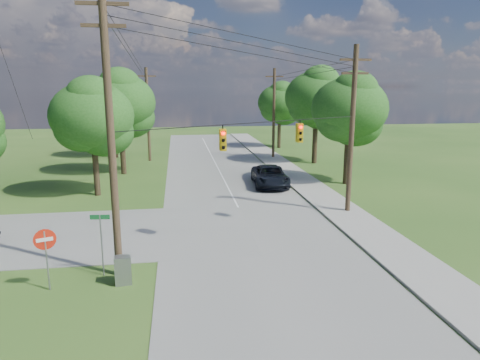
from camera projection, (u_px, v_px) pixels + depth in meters
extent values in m
plane|color=#2C531B|center=(226.00, 272.00, 18.88)|extent=(140.00, 140.00, 0.00)
cube|color=gray|center=(251.00, 232.00, 24.00)|extent=(10.00, 100.00, 0.03)
cube|color=#9B9891|center=(364.00, 226.00, 24.94)|extent=(2.60, 100.00, 0.12)
cylinder|color=#4D3C27|center=(111.00, 137.00, 17.33)|extent=(0.32, 0.32, 12.00)
cube|color=#4D3C27|center=(102.00, 3.00, 16.24)|extent=(2.00, 0.12, 0.14)
cube|color=#4D3C27|center=(104.00, 26.00, 16.41)|extent=(1.70, 0.12, 0.14)
cylinder|color=#4D3C27|center=(352.00, 132.00, 26.76)|extent=(0.32, 0.32, 10.50)
cube|color=#4D3C27|center=(356.00, 60.00, 25.83)|extent=(2.00, 0.12, 0.14)
cube|color=#4D3C27|center=(355.00, 73.00, 26.00)|extent=(1.70, 0.12, 0.14)
cylinder|color=#4D3C27|center=(274.00, 114.00, 48.07)|extent=(0.32, 0.32, 10.00)
cube|color=#4D3C27|center=(274.00, 76.00, 47.20)|extent=(2.00, 0.12, 0.14)
cylinder|color=#4D3C27|center=(148.00, 115.00, 46.10)|extent=(0.32, 0.32, 10.00)
cube|color=#4D3C27|center=(146.00, 76.00, 45.22)|extent=(2.00, 0.12, 0.14)
cylinder|color=black|center=(258.00, 38.00, 21.03)|extent=(13.52, 7.63, 1.53)
cylinder|color=black|center=(258.00, 46.00, 21.12)|extent=(13.52, 7.63, 1.53)
cylinder|color=black|center=(258.00, 55.00, 21.20)|extent=(13.52, 7.63, 1.53)
cylinder|color=black|center=(303.00, 71.00, 36.51)|extent=(0.03, 22.00, 0.53)
cylinder|color=black|center=(135.00, 57.00, 30.73)|extent=(0.43, 29.60, 2.03)
cylinder|color=black|center=(303.00, 75.00, 36.60)|extent=(0.03, 22.00, 0.53)
cylinder|color=black|center=(135.00, 63.00, 30.82)|extent=(0.43, 29.60, 2.03)
cylinder|color=black|center=(257.00, 123.00, 21.92)|extent=(13.52, 7.63, 0.04)
cube|color=#C6A00B|center=(223.00, 140.00, 20.66)|extent=(0.32, 0.22, 1.05)
sphere|color=#FF0C05|center=(223.00, 133.00, 20.45)|extent=(0.17, 0.17, 0.17)
cube|color=#C6A00B|center=(223.00, 140.00, 20.90)|extent=(0.32, 0.22, 1.05)
sphere|color=#FF0C05|center=(222.00, 132.00, 20.96)|extent=(0.17, 0.17, 0.17)
cube|color=#C6A00B|center=(300.00, 133.00, 23.81)|extent=(0.32, 0.22, 1.05)
sphere|color=#FF0C05|center=(301.00, 127.00, 23.60)|extent=(0.17, 0.17, 0.17)
cube|color=#C6A00B|center=(299.00, 133.00, 24.04)|extent=(0.32, 0.22, 1.05)
sphere|color=#FF0C05|center=(298.00, 126.00, 24.11)|extent=(0.17, 0.17, 0.17)
cylinder|color=#413320|center=(96.00, 175.00, 31.91)|extent=(0.45, 0.45, 3.15)
ellipsoid|color=#1E5319|center=(92.00, 116.00, 30.97)|extent=(6.00, 6.00, 4.92)
cylinder|color=#413320|center=(123.00, 155.00, 39.74)|extent=(0.50, 0.50, 3.50)
ellipsoid|color=#1E5319|center=(120.00, 102.00, 38.71)|extent=(6.40, 6.40, 5.25)
cylinder|color=#413320|center=(116.00, 143.00, 49.14)|extent=(0.48, 0.47, 3.32)
ellipsoid|color=#1E5319|center=(113.00, 102.00, 48.16)|extent=(6.00, 6.00, 4.92)
cylinder|color=#413320|center=(346.00, 164.00, 35.69)|extent=(0.48, 0.48, 3.32)
ellipsoid|color=#1E5319|center=(350.00, 108.00, 34.71)|extent=(6.20, 6.20, 5.08)
cylinder|color=#413320|center=(315.00, 146.00, 45.39)|extent=(0.52, 0.52, 3.67)
ellipsoid|color=#1E5319|center=(317.00, 97.00, 44.30)|extent=(6.60, 6.60, 5.41)
cylinder|color=#413320|center=(279.00, 136.00, 56.91)|extent=(0.45, 0.45, 3.15)
ellipsoid|color=#1E5319|center=(280.00, 103.00, 55.97)|extent=(5.80, 5.80, 4.76)
imported|color=black|center=(270.00, 176.00, 35.07)|extent=(3.13, 6.01, 1.62)
cube|color=gray|center=(123.00, 270.00, 17.61)|extent=(0.73, 0.57, 1.21)
cylinder|color=gray|center=(47.00, 261.00, 16.96)|extent=(0.07, 0.07, 2.48)
cylinder|color=red|center=(45.00, 239.00, 16.77)|extent=(0.81, 0.32, 0.86)
cube|color=white|center=(45.00, 240.00, 16.74)|extent=(0.59, 0.24, 0.15)
cylinder|color=gray|center=(102.00, 245.00, 18.24)|extent=(0.07, 0.07, 2.75)
cube|color=#155F2D|center=(100.00, 217.00, 17.97)|extent=(0.82, 0.11, 0.20)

